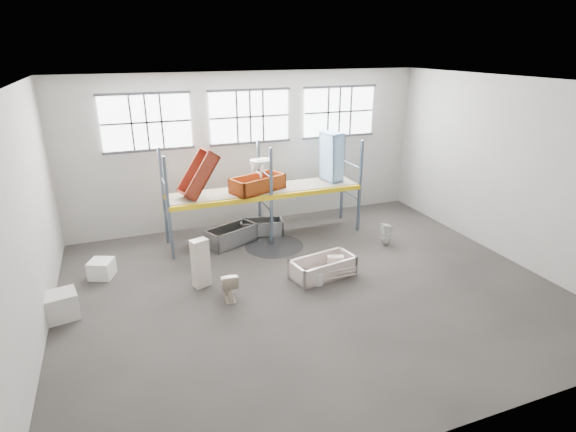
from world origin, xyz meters
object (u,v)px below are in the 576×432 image
bucket (318,279)px  carton_near (60,306)px  bathtub_beige (323,267)px  rust_tub_flat (258,184)px  steel_tub_left (231,236)px  blue_tub_upright (331,157)px  cistern_tall (201,263)px  toilet_beige (228,284)px  toilet_white (386,234)px  steel_tub_right (261,227)px

bucket → carton_near: (-6.00, 0.67, 0.15)m
bathtub_beige → rust_tub_flat: rust_tub_flat is taller
steel_tub_left → bucket: size_ratio=4.73×
blue_tub_upright → carton_near: size_ratio=2.20×
cistern_tall → toilet_beige: bearing=-78.7°
toilet_white → steel_tub_left: toilet_white is taller
steel_tub_right → rust_tub_flat: (-0.18, -0.30, 1.57)m
blue_tub_upright → bucket: (-2.02, -3.51, -2.23)m
bathtub_beige → steel_tub_left: steel_tub_left is taller
toilet_beige → bucket: (2.28, -0.17, -0.20)m
toilet_white → blue_tub_upright: 3.02m
bathtub_beige → steel_tub_right: bathtub_beige is taller
blue_tub_upright → steel_tub_right: bearing=177.0°
bathtub_beige → cistern_tall: size_ratio=1.33×
steel_tub_left → rust_tub_flat: bearing=5.8°
bathtub_beige → toilet_white: (2.67, 1.14, 0.09)m
bathtub_beige → carton_near: 6.33m
bathtub_beige → carton_near: carton_near is taller
steel_tub_right → blue_tub_upright: bearing=-3.0°
bathtub_beige → bucket: 0.50m
toilet_beige → cistern_tall: 1.00m
toilet_white → carton_near: (-8.99, -0.85, -0.04)m
toilet_white → rust_tub_flat: rust_tub_flat is taller
bathtub_beige → steel_tub_right: size_ratio=1.26×
rust_tub_flat → bathtub_beige: bearing=-74.1°
steel_tub_right → blue_tub_upright: (2.36, -0.13, 2.15)m
carton_near → steel_tub_left: bearing=29.4°
steel_tub_right → blue_tub_upright: 3.19m
steel_tub_left → cistern_tall: bearing=-121.0°
toilet_beige → toilet_white: 5.44m
cistern_tall → rust_tub_flat: 3.46m
toilet_white → blue_tub_upright: size_ratio=0.44×
bathtub_beige → steel_tub_right: 3.33m
cistern_tall → blue_tub_upright: blue_tub_upright is taller
cistern_tall → blue_tub_upright: 5.70m
toilet_white → steel_tub_right: toilet_white is taller
toilet_white → bucket: toilet_white is taller
bathtub_beige → rust_tub_flat: bearing=95.7°
steel_tub_left → steel_tub_right: bearing=19.8°
toilet_beige → blue_tub_upright: blue_tub_upright is taller
rust_tub_flat → cistern_tall: bearing=-133.9°
bathtub_beige → toilet_white: toilet_white is taller
bucket → blue_tub_upright: bearing=60.1°
rust_tub_flat → bucket: 3.76m
cistern_tall → rust_tub_flat: (2.26, 2.34, 1.18)m
toilet_white → steel_tub_left: 4.75m
toilet_beige → toilet_white: (5.27, 1.35, -0.02)m
toilet_white → bucket: 3.36m
cistern_tall → blue_tub_upright: (4.80, 2.52, 1.76)m
steel_tub_right → toilet_white: bearing=-32.4°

